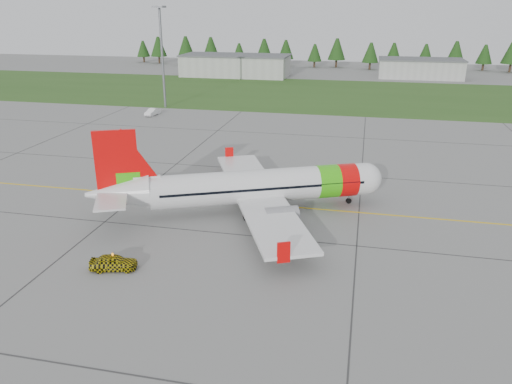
# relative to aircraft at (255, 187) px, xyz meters

# --- Properties ---
(ground) EXTENTS (320.00, 320.00, 0.00)m
(ground) POSITION_rel_aircraft_xyz_m (0.82, -6.17, -2.71)
(ground) COLOR gray
(ground) RESTS_ON ground
(aircraft) EXTENTS (29.45, 27.95, 9.41)m
(aircraft) POSITION_rel_aircraft_xyz_m (0.00, 0.00, 0.00)
(aircraft) COLOR silver
(aircraft) RESTS_ON ground
(follow_me_car) EXTENTS (1.66, 1.83, 3.86)m
(follow_me_car) POSITION_rel_aircraft_xyz_m (-8.66, -14.84, -0.79)
(follow_me_car) COLOR #D1BD0B
(follow_me_car) RESTS_ON ground
(service_van) EXTENTS (1.60, 1.53, 4.21)m
(service_van) POSITION_rel_aircraft_xyz_m (-30.46, 43.37, -0.61)
(service_van) COLOR white
(service_van) RESTS_ON ground
(grass_strip) EXTENTS (320.00, 50.00, 0.03)m
(grass_strip) POSITION_rel_aircraft_xyz_m (0.82, 75.83, -2.70)
(grass_strip) COLOR #30561E
(grass_strip) RESTS_ON ground
(taxi_guideline) EXTENTS (120.00, 0.25, 0.02)m
(taxi_guideline) POSITION_rel_aircraft_xyz_m (0.82, 1.83, -2.70)
(taxi_guideline) COLOR gold
(taxi_guideline) RESTS_ON ground
(hangar_west) EXTENTS (32.00, 14.00, 6.00)m
(hangar_west) POSITION_rel_aircraft_xyz_m (-29.18, 103.83, 0.29)
(hangar_west) COLOR #A8A8A3
(hangar_west) RESTS_ON ground
(hangar_east) EXTENTS (24.00, 12.00, 5.20)m
(hangar_east) POSITION_rel_aircraft_xyz_m (25.82, 111.83, -0.11)
(hangar_east) COLOR #A8A8A3
(hangar_east) RESTS_ON ground
(floodlight_mast) EXTENTS (0.50, 0.50, 20.00)m
(floodlight_mast) POSITION_rel_aircraft_xyz_m (-31.18, 51.83, 7.29)
(floodlight_mast) COLOR slate
(floodlight_mast) RESTS_ON ground
(treeline) EXTENTS (160.00, 8.00, 10.00)m
(treeline) POSITION_rel_aircraft_xyz_m (0.82, 131.83, 2.29)
(treeline) COLOR #1C3F14
(treeline) RESTS_ON ground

